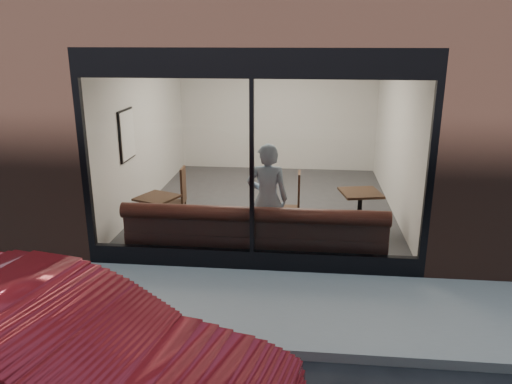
# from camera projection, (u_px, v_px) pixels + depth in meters

# --- Properties ---
(ground) EXTENTS (120.00, 120.00, 0.00)m
(ground) POSITION_uv_depth(u_px,v_px,m) (232.00, 351.00, 5.54)
(ground) COLOR black
(ground) RESTS_ON ground
(sidewalk_near) EXTENTS (40.00, 2.00, 0.01)m
(sidewalk_near) POSITION_uv_depth(u_px,v_px,m) (243.00, 304.00, 6.49)
(sidewalk_near) COLOR gray
(sidewalk_near) RESTS_ON ground
(kerb_near) EXTENTS (40.00, 0.10, 0.12)m
(kerb_near) POSITION_uv_depth(u_px,v_px,m) (231.00, 349.00, 5.47)
(kerb_near) COLOR gray
(kerb_near) RESTS_ON ground
(host_building_pier_left) EXTENTS (2.50, 12.00, 3.20)m
(host_building_pier_left) POSITION_uv_depth(u_px,v_px,m) (134.00, 106.00, 13.02)
(host_building_pier_left) COLOR brown
(host_building_pier_left) RESTS_ON ground
(host_building_pier_right) EXTENTS (2.50, 12.00, 3.20)m
(host_building_pier_right) POSITION_uv_depth(u_px,v_px,m) (429.00, 110.00, 12.29)
(host_building_pier_right) COLOR brown
(host_building_pier_right) RESTS_ON ground
(host_building_backfill) EXTENTS (5.00, 6.00, 3.20)m
(host_building_backfill) POSITION_uv_depth(u_px,v_px,m) (283.00, 95.00, 15.50)
(host_building_backfill) COLOR brown
(host_building_backfill) RESTS_ON ground
(cafe_floor) EXTENTS (6.00, 6.00, 0.00)m
(cafe_floor) POSITION_uv_depth(u_px,v_px,m) (268.00, 205.00, 10.28)
(cafe_floor) COLOR #2D2D30
(cafe_floor) RESTS_ON ground
(cafe_ceiling) EXTENTS (6.00, 6.00, 0.00)m
(cafe_ceiling) POSITION_uv_depth(u_px,v_px,m) (269.00, 45.00, 9.33)
(cafe_ceiling) COLOR white
(cafe_ceiling) RESTS_ON host_building_upper
(cafe_wall_back) EXTENTS (5.00, 0.00, 5.00)m
(cafe_wall_back) POSITION_uv_depth(u_px,v_px,m) (278.00, 108.00, 12.65)
(cafe_wall_back) COLOR silver
(cafe_wall_back) RESTS_ON ground
(cafe_wall_left) EXTENTS (0.00, 6.00, 6.00)m
(cafe_wall_left) POSITION_uv_depth(u_px,v_px,m) (145.00, 127.00, 10.05)
(cafe_wall_left) COLOR silver
(cafe_wall_left) RESTS_ON ground
(cafe_wall_right) EXTENTS (0.00, 6.00, 6.00)m
(cafe_wall_right) POSITION_uv_depth(u_px,v_px,m) (398.00, 131.00, 9.56)
(cafe_wall_right) COLOR silver
(cafe_wall_right) RESTS_ON ground
(storefront_kick) EXTENTS (5.00, 0.10, 0.30)m
(storefront_kick) POSITION_uv_depth(u_px,v_px,m) (252.00, 260.00, 7.44)
(storefront_kick) COLOR black
(storefront_kick) RESTS_ON ground
(storefront_header) EXTENTS (5.00, 0.10, 0.40)m
(storefront_header) POSITION_uv_depth(u_px,v_px,m) (252.00, 63.00, 6.59)
(storefront_header) COLOR black
(storefront_header) RESTS_ON host_building_upper
(storefront_mullion) EXTENTS (0.06, 0.10, 2.50)m
(storefront_mullion) POSITION_uv_depth(u_px,v_px,m) (252.00, 169.00, 7.02)
(storefront_mullion) COLOR black
(storefront_mullion) RESTS_ON storefront_kick
(storefront_glass) EXTENTS (4.80, 0.00, 4.80)m
(storefront_glass) POSITION_uv_depth(u_px,v_px,m) (252.00, 170.00, 6.99)
(storefront_glass) COLOR white
(storefront_glass) RESTS_ON storefront_kick
(banquette) EXTENTS (4.00, 0.55, 0.45)m
(banquette) POSITION_uv_depth(u_px,v_px,m) (255.00, 245.00, 7.80)
(banquette) COLOR #3B1B15
(banquette) RESTS_ON cafe_floor
(person) EXTENTS (0.66, 0.43, 1.79)m
(person) POSITION_uv_depth(u_px,v_px,m) (267.00, 199.00, 7.84)
(person) COLOR #96B1CB
(person) RESTS_ON cafe_floor
(cafe_table_left) EXTENTS (0.78, 0.78, 0.04)m
(cafe_table_left) POSITION_uv_depth(u_px,v_px,m) (157.00, 198.00, 8.40)
(cafe_table_left) COLOR black
(cafe_table_left) RESTS_ON cafe_floor
(cafe_table_right) EXTENTS (0.78, 0.78, 0.04)m
(cafe_table_right) POSITION_uv_depth(u_px,v_px,m) (361.00, 193.00, 8.66)
(cafe_table_right) COLOR black
(cafe_table_right) RESTS_ON cafe_floor
(cafe_chair_left) EXTENTS (0.38, 0.38, 0.04)m
(cafe_chair_left) POSITION_uv_depth(u_px,v_px,m) (174.00, 203.00, 9.72)
(cafe_chair_left) COLOR black
(cafe_chair_left) RESTS_ON cafe_floor
(cafe_chair_right) EXTENTS (0.38, 0.38, 0.04)m
(cafe_chair_right) POSITION_uv_depth(u_px,v_px,m) (288.00, 209.00, 9.38)
(cafe_chair_right) COLOR black
(cafe_chair_right) RESTS_ON cafe_floor
(wall_poster) EXTENTS (0.02, 0.64, 0.86)m
(wall_poster) POSITION_uv_depth(u_px,v_px,m) (127.00, 135.00, 8.95)
(wall_poster) COLOR white
(wall_poster) RESTS_ON cafe_wall_left
(parked_car) EXTENTS (4.47, 2.33, 1.40)m
(parked_car) POSITION_uv_depth(u_px,v_px,m) (44.00, 374.00, 4.08)
(parked_car) COLOR maroon
(parked_car) RESTS_ON ground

